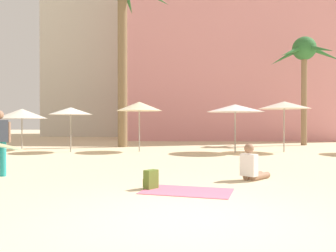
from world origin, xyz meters
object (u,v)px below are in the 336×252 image
Objects in this scene: cafe_umbrella_5 at (139,106)px; beach_towel at (187,191)px; cafe_umbrella_4 at (284,105)px; cafe_umbrella_2 at (22,114)px; palm_tree_left at (304,57)px; palm_tree_far_left at (122,3)px; backpack at (151,180)px; cafe_umbrella_3 at (71,111)px; person_near_right at (252,167)px; cafe_umbrella_1 at (235,108)px.

beach_towel is at bearing -75.55° from cafe_umbrella_5.
beach_towel is (-4.54, -10.00, -2.29)m from cafe_umbrella_4.
cafe_umbrella_2 is 1.04× the size of cafe_umbrella_4.
palm_tree_left is 17.88m from beach_towel.
cafe_umbrella_4 is 1.33× the size of beach_towel.
cafe_umbrella_4 is (8.59, -3.11, -6.20)m from palm_tree_far_left.
palm_tree_far_left is at bearing -37.18° from backpack.
cafe_umbrella_3 is 2.35× the size of person_near_right.
palm_tree_far_left reaches higher than cafe_umbrella_1.
cafe_umbrella_2 is 1.03× the size of cafe_umbrella_5.
cafe_umbrella_2 is at bearing -148.87° from palm_tree_far_left.
cafe_umbrella_5 is (-4.66, 0.43, 0.12)m from cafe_umbrella_1.
cafe_umbrella_1 is (-5.04, -5.97, -3.46)m from palm_tree_left.
palm_tree_left is 14.80m from cafe_umbrella_3.
person_near_right is (4.15, -8.28, -1.92)m from cafe_umbrella_5.
backpack is 0.45× the size of person_near_right.
cafe_umbrella_3 is 0.88× the size of cafe_umbrella_4.
palm_tree_far_left reaches higher than person_near_right.
cafe_umbrella_5 reaches higher than person_near_right.
cafe_umbrella_3 reaches higher than backpack.
cafe_umbrella_1 reaches higher than backpack.
cafe_umbrella_1 is 1.10× the size of cafe_umbrella_5.
palm_tree_far_left is 11.04m from cafe_umbrella_4.
beach_towel is 2.00× the size of person_near_right.
palm_tree_left is 7.40× the size of person_near_right.
cafe_umbrella_3 is 0.88× the size of cafe_umbrella_5.
beach_towel is 2.28m from person_near_right.
palm_tree_far_left reaches higher than beach_towel.
cafe_umbrella_2 is at bearing -162.08° from palm_tree_left.
person_near_right is (1.61, 1.58, 0.32)m from beach_towel.
beach_towel is at bearing 174.91° from person_near_right.
palm_tree_far_left is 1.55× the size of palm_tree_left.
palm_tree_left is 2.78× the size of cafe_umbrella_4.
palm_tree_far_left is at bearing 66.63° from person_near_right.
beach_towel is (-2.12, -9.43, -2.12)m from cafe_umbrella_1.
cafe_umbrella_3 is at bearing -154.90° from palm_tree_left.
cafe_umbrella_1 is at bearing 36.76° from person_near_right.
palm_tree_far_left reaches higher than cafe_umbrella_2.
backpack is at bearing -117.68° from palm_tree_left.
cafe_umbrella_5 reaches higher than backpack.
palm_tree_far_left is 7.72m from cafe_umbrella_3.
cafe_umbrella_5 is 10.00m from backpack.
palm_tree_far_left is at bearing 107.17° from beach_towel.
person_near_right is at bearing -39.86° from cafe_umbrella_2.
cafe_umbrella_3 is at bearing 122.08° from beach_towel.
palm_tree_far_left is 25.44× the size of backpack.
cafe_umbrella_5 is (3.30, 0.54, 0.24)m from cafe_umbrella_3.
person_near_right is (7.45, -7.74, -1.68)m from cafe_umbrella_3.
cafe_umbrella_5 is at bearing -65.07° from palm_tree_far_left.
backpack is (-5.34, -9.77, -2.09)m from cafe_umbrella_4.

